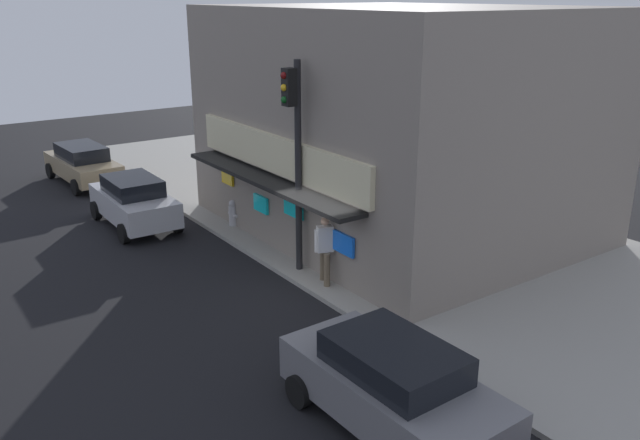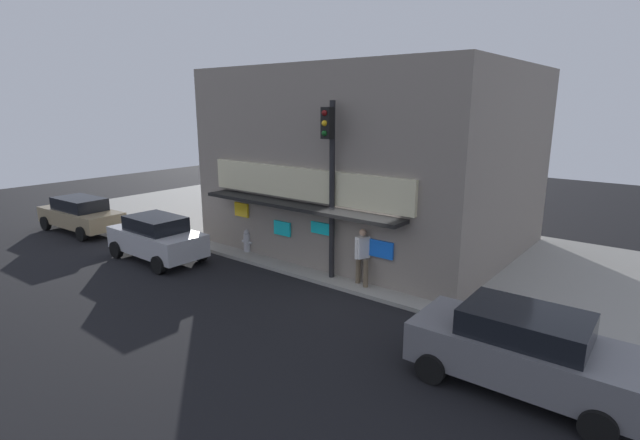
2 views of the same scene
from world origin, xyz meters
TOP-DOWN VIEW (x-y plane):
  - ground_plane at (0.00, 0.00)m, footprint 59.04×59.04m
  - sidewalk at (0.00, 5.13)m, footprint 39.36×10.27m
  - corner_building at (-2.47, 5.24)m, footprint 11.23×9.77m
  - traffic_light at (-1.08, 0.46)m, footprint 0.32×0.58m
  - fire_hydrant at (-5.36, 0.76)m, footprint 0.51×0.27m
  - trash_can at (-1.24, 1.83)m, footprint 0.56×0.56m
  - pedestrian at (0.10, 0.58)m, footprint 0.59×0.56m
  - potted_plant_by_doorway at (-6.44, 1.78)m, footprint 0.67×0.67m
  - potted_plant_by_window at (-5.30, 2.07)m, footprint 0.62×0.62m
  - parked_car_silver at (-7.55, -1.74)m, footprint 4.05×2.01m
  - parked_car_tan at (-13.89, -1.56)m, footprint 4.63×2.14m
  - parked_car_grey at (5.67, -1.93)m, footprint 4.44×2.18m

SIDE VIEW (x-z plane):
  - ground_plane at x=0.00m, z-range 0.00..0.00m
  - sidewalk at x=0.00m, z-range 0.00..0.13m
  - fire_hydrant at x=-5.36m, z-range 0.11..0.98m
  - trash_can at x=-1.24m, z-range 0.13..1.06m
  - potted_plant_by_window at x=-5.30m, z-range 0.19..1.15m
  - potted_plant_by_doorway at x=-6.44m, z-range 0.19..1.17m
  - parked_car_tan at x=-13.89m, z-range 0.03..1.60m
  - parked_car_silver at x=-7.55m, z-range 0.02..1.68m
  - parked_car_grey at x=5.67m, z-range 0.03..1.72m
  - pedestrian at x=0.10m, z-range 0.22..2.06m
  - corner_building at x=-2.47m, z-range 0.13..7.03m
  - traffic_light at x=-1.08m, z-range 0.90..6.60m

